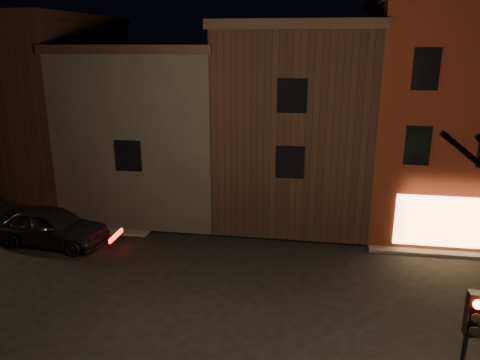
% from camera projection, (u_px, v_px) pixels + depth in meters
% --- Properties ---
extents(ground, '(120.00, 120.00, 0.00)m').
position_uv_depth(ground, '(233.00, 304.00, 16.00)').
color(ground, black).
rests_on(ground, ground).
extents(sidewalk_far_left, '(30.00, 30.00, 0.12)m').
position_uv_depth(sidewalk_far_left, '(34.00, 152.00, 37.99)').
color(sidewalk_far_left, '#2D2B28').
rests_on(sidewalk_far_left, ground).
extents(corner_building, '(6.50, 8.50, 10.50)m').
position_uv_depth(corner_building, '(433.00, 113.00, 22.19)').
color(corner_building, '#4E190E').
rests_on(corner_building, ground).
extents(row_building_a, '(7.30, 10.30, 9.40)m').
position_uv_depth(row_building_a, '(296.00, 118.00, 24.33)').
color(row_building_a, black).
rests_on(row_building_a, ground).
extents(row_building_b, '(7.80, 10.30, 8.40)m').
position_uv_depth(row_building_b, '(163.00, 124.00, 25.59)').
color(row_building_b, black).
rests_on(row_building_b, ground).
extents(row_building_c, '(7.30, 10.30, 9.90)m').
position_uv_depth(row_building_c, '(40.00, 107.00, 26.49)').
color(row_building_c, black).
rests_on(row_building_c, ground).
extents(traffic_signal, '(0.58, 0.38, 4.05)m').
position_uv_depth(traffic_signal, '(466.00, 353.00, 9.12)').
color(traffic_signal, black).
rests_on(traffic_signal, sidewalk_near_right).
extents(parked_car_a, '(5.22, 2.52, 1.72)m').
position_uv_depth(parked_car_a, '(51.00, 226.00, 20.56)').
color(parked_car_a, black).
rests_on(parked_car_a, ground).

